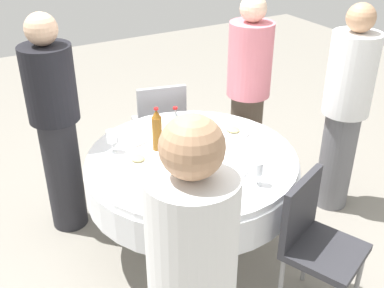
{
  "coord_description": "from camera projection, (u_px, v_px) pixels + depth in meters",
  "views": [
    {
      "loc": [
        -2.28,
        1.29,
        2.28
      ],
      "look_at": [
        0.0,
        0.0,
        0.83
      ],
      "focal_mm": 44.04,
      "sensor_mm": 36.0,
      "label": 1
    }
  ],
  "objects": [
    {
      "name": "chair_outer",
      "position": [
        160.0,
        122.0,
        3.97
      ],
      "size": [
        0.48,
        0.48,
        0.87
      ],
      "rotation": [
        0.0,
        0.0,
        4.48
      ],
      "color": "#99999E",
      "rests_on": "ground_plane"
    },
    {
      "name": "plate_inner",
      "position": [
        228.0,
        169.0,
        2.88
      ],
      "size": [
        0.24,
        0.24,
        0.04
      ],
      "color": "white",
      "rests_on": "dining_table"
    },
    {
      "name": "dining_table",
      "position": [
        192.0,
        175.0,
        3.11
      ],
      "size": [
        1.39,
        1.39,
        0.74
      ],
      "color": "white",
      "rests_on": "ground_plane"
    },
    {
      "name": "person_north",
      "position": [
        345.0,
        109.0,
        3.44
      ],
      "size": [
        0.34,
        0.34,
        1.6
      ],
      "rotation": [
        0.0,
        0.0,
        3.06
      ],
      "color": "slate",
      "rests_on": "ground_plane"
    },
    {
      "name": "wine_glass_north",
      "position": [
        111.0,
        138.0,
        3.04
      ],
      "size": [
        0.07,
        0.07,
        0.15
      ],
      "color": "white",
      "rests_on": "dining_table"
    },
    {
      "name": "ground_plane",
      "position": [
        192.0,
        244.0,
        3.4
      ],
      "size": [
        10.0,
        10.0,
        0.0
      ],
      "primitive_type": "plane",
      "color": "gray"
    },
    {
      "name": "plate_right",
      "position": [
        167.0,
        129.0,
        3.35
      ],
      "size": [
        0.21,
        0.21,
        0.02
      ],
      "color": "white",
      "rests_on": "dining_table"
    },
    {
      "name": "wine_glass_left",
      "position": [
        193.0,
        118.0,
        3.26
      ],
      "size": [
        0.07,
        0.07,
        0.16
      ],
      "color": "white",
      "rests_on": "dining_table"
    },
    {
      "name": "plate_mid",
      "position": [
        233.0,
        131.0,
        3.31
      ],
      "size": [
        0.23,
        0.23,
        0.04
      ],
      "color": "white",
      "rests_on": "dining_table"
    },
    {
      "name": "bottle_dark_green_south",
      "position": [
        204.0,
        176.0,
        2.57
      ],
      "size": [
        0.06,
        0.06,
        0.31
      ],
      "color": "#194728",
      "rests_on": "dining_table"
    },
    {
      "name": "bottle_amber_north",
      "position": [
        182.0,
        140.0,
        2.92
      ],
      "size": [
        0.06,
        0.06,
        0.31
      ],
      "color": "#8C5619",
      "rests_on": "dining_table"
    },
    {
      "name": "folded_napkin",
      "position": [
        136.0,
        140.0,
        3.2
      ],
      "size": [
        0.16,
        0.16,
        0.02
      ],
      "primitive_type": "cube",
      "rotation": [
        0.0,
        0.0,
        0.27
      ],
      "color": "white",
      "rests_on": "dining_table"
    },
    {
      "name": "spoon_west",
      "position": [
        145.0,
        194.0,
        2.66
      ],
      "size": [
        0.18,
        0.04,
        0.0
      ],
      "primitive_type": "cube",
      "rotation": [
        0.0,
        0.0,
        3.26
      ],
      "color": "silver",
      "rests_on": "dining_table"
    },
    {
      "name": "person_rear",
      "position": [
        248.0,
        93.0,
        3.72
      ],
      "size": [
        0.34,
        0.34,
        1.59
      ],
      "rotation": [
        0.0,
        0.0,
        3.7
      ],
      "color": "#4C3F33",
      "rests_on": "ground_plane"
    },
    {
      "name": "plate_east",
      "position": [
        138.0,
        160.0,
        2.97
      ],
      "size": [
        0.22,
        0.22,
        0.04
      ],
      "color": "white",
      "rests_on": "dining_table"
    },
    {
      "name": "bottle_amber_rear",
      "position": [
        157.0,
        130.0,
        3.05
      ],
      "size": [
        0.07,
        0.07,
        0.3
      ],
      "color": "#8C5619",
      "rests_on": "dining_table"
    },
    {
      "name": "wine_glass_south",
      "position": [
        168.0,
        159.0,
        2.8
      ],
      "size": [
        0.06,
        0.06,
        0.14
      ],
      "color": "white",
      "rests_on": "dining_table"
    },
    {
      "name": "wine_glass_outer",
      "position": [
        258.0,
        169.0,
        2.7
      ],
      "size": [
        0.06,
        0.06,
        0.15
      ],
      "color": "white",
      "rests_on": "dining_table"
    },
    {
      "name": "bottle_clear_west",
      "position": [
        208.0,
        162.0,
        2.68
      ],
      "size": [
        0.07,
        0.07,
        0.33
      ],
      "color": "silver",
      "rests_on": "dining_table"
    },
    {
      "name": "chair_left",
      "position": [
        314.0,
        237.0,
        2.68
      ],
      "size": [
        0.52,
        0.52,
        0.87
      ],
      "rotation": [
        0.0,
        0.0,
        1.97
      ],
      "color": "#2D2D33",
      "rests_on": "ground_plane"
    },
    {
      "name": "bottle_clear_front",
      "position": [
        176.0,
        130.0,
        3.06
      ],
      "size": [
        0.07,
        0.07,
        0.3
      ],
      "color": "silver",
      "rests_on": "dining_table"
    },
    {
      "name": "person_front",
      "position": [
        56.0,
        124.0,
        3.22
      ],
      "size": [
        0.34,
        0.34,
        1.6
      ],
      "rotation": [
        0.0,
        0.0,
        -0.78
      ],
      "color": "#26262B",
      "rests_on": "ground_plane"
    }
  ]
}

